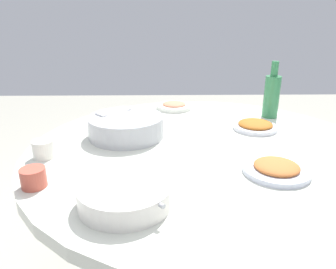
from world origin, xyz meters
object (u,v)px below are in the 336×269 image
(dish_tofu_braise, at_px, (276,169))
(tea_cup_far, at_px, (33,178))
(dish_shrimp, at_px, (174,106))
(round_dining_table, at_px, (204,167))
(rice_bowl, at_px, (126,126))
(soup_bowl, at_px, (125,195))
(dish_stirfry, at_px, (255,126))
(green_bottle, at_px, (272,95))
(tea_cup_near, at_px, (43,149))

(dish_tofu_braise, height_order, tea_cup_far, tea_cup_far)
(dish_shrimp, height_order, tea_cup_far, tea_cup_far)
(round_dining_table, xyz_separation_m, rice_bowl, (0.11, 0.32, 0.14))
(round_dining_table, relative_size, dish_shrimp, 7.22)
(soup_bowl, bearing_deg, dish_shrimp, -10.04)
(dish_stirfry, bearing_deg, round_dining_table, 127.86)
(rice_bowl, xyz_separation_m, green_bottle, (0.27, -0.70, 0.07))
(round_dining_table, relative_size, tea_cup_far, 18.39)
(dish_shrimp, distance_m, dish_tofu_braise, 0.83)
(soup_bowl, bearing_deg, round_dining_table, -33.67)
(green_bottle, bearing_deg, round_dining_table, 135.51)
(tea_cup_far, bearing_deg, green_bottle, -53.59)
(dish_shrimp, relative_size, green_bottle, 0.69)
(dish_tofu_braise, bearing_deg, tea_cup_near, 80.43)
(round_dining_table, distance_m, tea_cup_far, 0.65)
(round_dining_table, xyz_separation_m, dish_shrimp, (0.54, 0.10, 0.11))
(soup_bowl, relative_size, dish_tofu_braise, 1.18)
(soup_bowl, distance_m, dish_tofu_braise, 0.51)
(round_dining_table, distance_m, dish_tofu_braise, 0.33)
(rice_bowl, bearing_deg, dish_stirfry, -81.94)
(dish_tofu_braise, bearing_deg, tea_cup_far, 95.67)
(round_dining_table, distance_m, soup_bowl, 0.50)
(dish_tofu_braise, bearing_deg, round_dining_table, 41.77)
(rice_bowl, distance_m, tea_cup_near, 0.35)
(rice_bowl, relative_size, green_bottle, 1.14)
(tea_cup_near, relative_size, tea_cup_far, 1.01)
(dish_shrimp, bearing_deg, green_bottle, -108.36)
(soup_bowl, bearing_deg, dish_tofu_braise, -69.62)
(tea_cup_far, bearing_deg, tea_cup_near, 11.41)
(round_dining_table, relative_size, dish_stirfry, 7.11)
(dish_tofu_braise, height_order, dish_stirfry, same)
(green_bottle, xyz_separation_m, tea_cup_near, (-0.48, 0.98, -0.08))
(dish_tofu_braise, relative_size, tea_cup_near, 2.85)
(dish_stirfry, distance_m, tea_cup_near, 0.90)
(round_dining_table, bearing_deg, dish_shrimp, 10.77)
(rice_bowl, xyz_separation_m, dish_stirfry, (0.08, -0.57, -0.03))
(soup_bowl, height_order, dish_stirfry, soup_bowl)
(green_bottle, bearing_deg, tea_cup_far, 126.41)
(rice_bowl, height_order, dish_tofu_braise, rice_bowl)
(dish_stirfry, bearing_deg, tea_cup_far, 121.78)
(dish_shrimp, xyz_separation_m, dish_stirfry, (-0.35, -0.36, 0.00))
(dish_tofu_braise, bearing_deg, soup_bowl, 110.38)
(dish_stirfry, bearing_deg, dish_shrimp, 45.75)
(rice_bowl, bearing_deg, tea_cup_near, 126.89)
(tea_cup_near, bearing_deg, round_dining_table, -81.08)
(round_dining_table, xyz_separation_m, green_bottle, (0.38, -0.38, 0.20))
(dish_tofu_braise, height_order, green_bottle, green_bottle)
(dish_stirfry, xyz_separation_m, tea_cup_far, (-0.50, 0.81, 0.01))
(round_dining_table, height_order, dish_stirfry, dish_stirfry)
(soup_bowl, bearing_deg, rice_bowl, 5.54)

